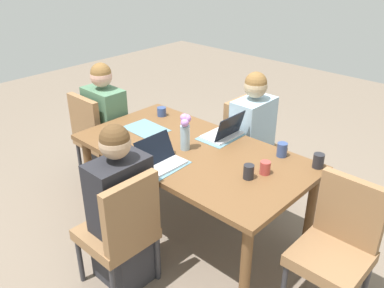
{
  "coord_description": "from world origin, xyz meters",
  "views": [
    {
      "loc": [
        -1.9,
        2.04,
        2.19
      ],
      "look_at": [
        0.0,
        0.0,
        0.79
      ],
      "focal_mm": 38.24,
      "sensor_mm": 36.0,
      "label": 1
    }
  ],
  "objects_px": {
    "person_head_right_left_near": "(107,130)",
    "coffee_mug_far_left": "(318,161)",
    "chair_head_right_left_near": "(97,134)",
    "laptop_far_left_mid": "(160,160)",
    "laptop_near_left_far": "(224,132)",
    "person_near_left_far": "(251,143)",
    "coffee_mug_near_right": "(265,168)",
    "person_far_left_mid": "(122,216)",
    "flower_vase": "(185,130)",
    "coffee_mug_near_left": "(162,112)",
    "coffee_mug_centre_right": "(249,172)",
    "chair_near_left_far": "(248,141)",
    "coffee_mug_centre_left": "(282,150)",
    "chair_head_left_right_near": "(338,242)",
    "dining_table": "(192,159)",
    "chair_far_left_mid": "(122,228)"
  },
  "relations": [
    {
      "from": "dining_table",
      "to": "coffee_mug_centre_left",
      "type": "height_order",
      "value": "coffee_mug_centre_left"
    },
    {
      "from": "chair_far_left_mid",
      "to": "laptop_far_left_mid",
      "type": "xyz_separation_m",
      "value": [
        0.11,
        -0.46,
        0.28
      ]
    },
    {
      "from": "coffee_mug_centre_right",
      "to": "coffee_mug_near_left",
      "type": "bearing_deg",
      "value": -15.91
    },
    {
      "from": "laptop_far_left_mid",
      "to": "laptop_near_left_far",
      "type": "distance_m",
      "value": 0.68
    },
    {
      "from": "laptop_far_left_mid",
      "to": "coffee_mug_centre_left",
      "type": "bearing_deg",
      "value": -128.38
    },
    {
      "from": "coffee_mug_near_left",
      "to": "chair_head_left_right_near",
      "type": "bearing_deg",
      "value": 172.13
    },
    {
      "from": "chair_near_left_far",
      "to": "coffee_mug_near_right",
      "type": "relative_size",
      "value": 9.71
    },
    {
      "from": "coffee_mug_far_left",
      "to": "chair_near_left_far",
      "type": "bearing_deg",
      "value": -24.72
    },
    {
      "from": "dining_table",
      "to": "coffee_mug_centre_right",
      "type": "bearing_deg",
      "value": 175.5
    },
    {
      "from": "person_far_left_mid",
      "to": "chair_near_left_far",
      "type": "height_order",
      "value": "person_far_left_mid"
    },
    {
      "from": "flower_vase",
      "to": "laptop_far_left_mid",
      "type": "distance_m",
      "value": 0.33
    },
    {
      "from": "laptop_far_left_mid",
      "to": "coffee_mug_far_left",
      "type": "height_order",
      "value": "laptop_far_left_mid"
    },
    {
      "from": "person_near_left_far",
      "to": "coffee_mug_near_right",
      "type": "bearing_deg",
      "value": 130.56
    },
    {
      "from": "flower_vase",
      "to": "coffee_mug_near_left",
      "type": "xyz_separation_m",
      "value": [
        0.62,
        -0.33,
        -0.12
      ]
    },
    {
      "from": "dining_table",
      "to": "coffee_mug_far_left",
      "type": "xyz_separation_m",
      "value": [
        -0.84,
        -0.41,
        0.13
      ]
    },
    {
      "from": "person_head_right_left_near",
      "to": "coffee_mug_centre_left",
      "type": "relative_size",
      "value": 11.2
    },
    {
      "from": "person_far_left_mid",
      "to": "laptop_near_left_far",
      "type": "distance_m",
      "value": 1.1
    },
    {
      "from": "person_head_right_left_near",
      "to": "person_near_left_far",
      "type": "height_order",
      "value": "same"
    },
    {
      "from": "person_near_left_far",
      "to": "coffee_mug_far_left",
      "type": "bearing_deg",
      "value": 156.81
    },
    {
      "from": "person_near_left_far",
      "to": "chair_head_left_right_near",
      "type": "bearing_deg",
      "value": 148.73
    },
    {
      "from": "chair_far_left_mid",
      "to": "coffee_mug_near_left",
      "type": "xyz_separation_m",
      "value": [
        0.77,
        -1.09,
        0.28
      ]
    },
    {
      "from": "laptop_far_left_mid",
      "to": "coffee_mug_far_left",
      "type": "relative_size",
      "value": 3.05
    },
    {
      "from": "flower_vase",
      "to": "person_head_right_left_near",
      "type": "bearing_deg",
      "value": -2.81
    },
    {
      "from": "person_near_left_far",
      "to": "laptop_far_left_mid",
      "type": "xyz_separation_m",
      "value": [
        0.04,
        1.09,
        0.25
      ]
    },
    {
      "from": "person_head_right_left_near",
      "to": "coffee_mug_far_left",
      "type": "distance_m",
      "value": 2.05
    },
    {
      "from": "person_head_right_left_near",
      "to": "person_near_left_far",
      "type": "relative_size",
      "value": 1.0
    },
    {
      "from": "person_head_right_left_near",
      "to": "coffee_mug_near_right",
      "type": "relative_size",
      "value": 12.89
    },
    {
      "from": "chair_near_left_far",
      "to": "laptop_near_left_far",
      "type": "height_order",
      "value": "laptop_near_left_far"
    },
    {
      "from": "person_far_left_mid",
      "to": "laptop_near_left_far",
      "type": "relative_size",
      "value": 3.73
    },
    {
      "from": "dining_table",
      "to": "person_head_right_left_near",
      "type": "relative_size",
      "value": 1.54
    },
    {
      "from": "coffee_mug_centre_left",
      "to": "coffee_mug_far_left",
      "type": "distance_m",
      "value": 0.28
    },
    {
      "from": "flower_vase",
      "to": "coffee_mug_centre_left",
      "type": "relative_size",
      "value": 2.74
    },
    {
      "from": "dining_table",
      "to": "coffee_mug_far_left",
      "type": "height_order",
      "value": "coffee_mug_far_left"
    },
    {
      "from": "chair_far_left_mid",
      "to": "coffee_mug_centre_right",
      "type": "height_order",
      "value": "chair_far_left_mid"
    },
    {
      "from": "person_head_right_left_near",
      "to": "chair_head_left_right_near",
      "type": "height_order",
      "value": "person_head_right_left_near"
    },
    {
      "from": "person_near_left_far",
      "to": "coffee_mug_centre_right",
      "type": "xyz_separation_m",
      "value": [
        -0.53,
        0.8,
        0.26
      ]
    },
    {
      "from": "coffee_mug_near_left",
      "to": "chair_near_left_far",
      "type": "bearing_deg",
      "value": -140.71
    },
    {
      "from": "laptop_near_left_far",
      "to": "coffee_mug_near_left",
      "type": "distance_m",
      "value": 0.71
    },
    {
      "from": "laptop_near_left_far",
      "to": "coffee_mug_centre_right",
      "type": "distance_m",
      "value": 0.65
    },
    {
      "from": "flower_vase",
      "to": "coffee_mug_far_left",
      "type": "bearing_deg",
      "value": -153.45
    },
    {
      "from": "chair_near_left_far",
      "to": "flower_vase",
      "type": "distance_m",
      "value": 0.93
    },
    {
      "from": "chair_far_left_mid",
      "to": "laptop_far_left_mid",
      "type": "distance_m",
      "value": 0.55
    },
    {
      "from": "laptop_far_left_mid",
      "to": "coffee_mug_centre_left",
      "type": "distance_m",
      "value": 0.91
    },
    {
      "from": "dining_table",
      "to": "coffee_mug_far_left",
      "type": "distance_m",
      "value": 0.94
    },
    {
      "from": "person_head_right_left_near",
      "to": "coffee_mug_near_left",
      "type": "bearing_deg",
      "value": -150.58
    },
    {
      "from": "chair_head_right_left_near",
      "to": "person_head_right_left_near",
      "type": "height_order",
      "value": "person_head_right_left_near"
    },
    {
      "from": "coffee_mug_near_left",
      "to": "coffee_mug_centre_right",
      "type": "height_order",
      "value": "coffee_mug_centre_right"
    },
    {
      "from": "person_near_left_far",
      "to": "laptop_far_left_mid",
      "type": "distance_m",
      "value": 1.12
    },
    {
      "from": "flower_vase",
      "to": "laptop_near_left_far",
      "type": "relative_size",
      "value": 0.91
    },
    {
      "from": "coffee_mug_near_right",
      "to": "coffee_mug_centre_left",
      "type": "relative_size",
      "value": 0.87
    }
  ]
}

